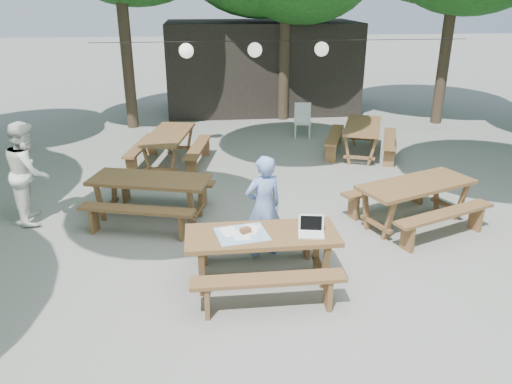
{
  "coord_description": "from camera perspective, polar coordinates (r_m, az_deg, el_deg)",
  "views": [
    {
      "loc": [
        -1.52,
        -6.03,
        3.69
      ],
      "look_at": [
        -0.79,
        0.45,
        1.05
      ],
      "focal_mm": 35.0,
      "sensor_mm": 36.0,
      "label": 1
    }
  ],
  "objects": [
    {
      "name": "pavilion",
      "position": [
        16.81,
        0.6,
        14.18
      ],
      "size": [
        6.0,
        3.0,
        2.8
      ],
      "primitive_type": "cube",
      "color": "black",
      "rests_on": "ground"
    },
    {
      "name": "tabletop_clutter",
      "position": [
        6.51,
        -1.58,
        -4.72
      ],
      "size": [
        0.73,
        0.65,
        0.08
      ],
      "color": "teal",
      "rests_on": "main_picnic_table"
    },
    {
      "name": "picnic_table_nw",
      "position": [
        8.75,
        -11.9,
        -0.65
      ],
      "size": [
        2.26,
        2.04,
        0.75
      ],
      "rotation": [
        0.0,
        0.0,
        -0.27
      ],
      "color": "brown",
      "rests_on": "ground"
    },
    {
      "name": "laptop",
      "position": [
        6.53,
        6.32,
        -4.25
      ],
      "size": [
        0.37,
        0.31,
        0.24
      ],
      "rotation": [
        0.0,
        0.0,
        -0.18
      ],
      "color": "white",
      "rests_on": "main_picnic_table"
    },
    {
      "name": "ground",
      "position": [
        7.23,
        6.73,
        -8.82
      ],
      "size": [
        80.0,
        80.0,
        0.0
      ],
      "primitive_type": "plane",
      "color": "slate",
      "rests_on": "ground"
    },
    {
      "name": "plastic_chair",
      "position": [
        13.65,
        5.32,
        7.35
      ],
      "size": [
        0.5,
        0.5,
        0.9
      ],
      "rotation": [
        0.0,
        0.0,
        -0.16
      ],
      "color": "silver",
      "rests_on": "ground"
    },
    {
      "name": "picnic_table_ne",
      "position": [
        8.77,
        17.65,
        -1.2
      ],
      "size": [
        2.35,
        2.17,
        0.75
      ],
      "rotation": [
        0.0,
        0.0,
        0.38
      ],
      "color": "brown",
      "rests_on": "ground"
    },
    {
      "name": "woman",
      "position": [
        7.25,
        0.85,
        -1.69
      ],
      "size": [
        0.65,
        0.52,
        1.55
      ],
      "primitive_type": "imported",
      "rotation": [
        0.0,
        0.0,
        3.45
      ],
      "color": "#7490D4",
      "rests_on": "ground"
    },
    {
      "name": "second_person",
      "position": [
        9.19,
        -24.59,
        2.08
      ],
      "size": [
        0.83,
        0.97,
        1.73
      ],
      "primitive_type": "imported",
      "rotation": [
        0.0,
        0.0,
        1.8
      ],
      "color": "white",
      "rests_on": "ground"
    },
    {
      "name": "paper_lanterns",
      "position": [
        12.18,
        -0.06,
        15.95
      ],
      "size": [
        9.0,
        0.34,
        0.38
      ],
      "color": "black",
      "rests_on": "ground"
    },
    {
      "name": "picnic_table_far_e",
      "position": [
        12.27,
        12.0,
        5.92
      ],
      "size": [
        2.15,
        2.34,
        0.75
      ],
      "rotation": [
        0.0,
        0.0,
        1.21
      ],
      "color": "brown",
      "rests_on": "ground"
    },
    {
      "name": "main_picnic_table",
      "position": [
        6.7,
        0.67,
        -7.5
      ],
      "size": [
        2.0,
        1.58,
        0.75
      ],
      "color": "brown",
      "rests_on": "ground"
    },
    {
      "name": "picnic_table_far_w",
      "position": [
        11.43,
        -9.85,
        4.9
      ],
      "size": [
        1.92,
        2.17,
        0.75
      ],
      "rotation": [
        0.0,
        0.0,
        1.37
      ],
      "color": "brown",
      "rests_on": "ground"
    }
  ]
}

